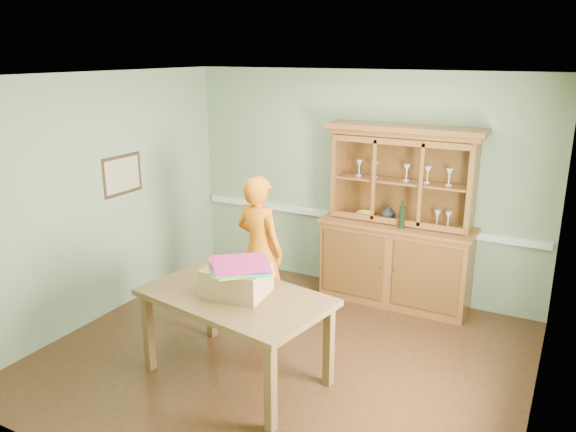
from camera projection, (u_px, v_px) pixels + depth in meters
The scene contains 14 objects.
floor at pixel (283, 357), 5.54m from camera, with size 4.50×4.50×0.00m, color #4B2D18.
ceiling at pixel (282, 76), 4.78m from camera, with size 4.50×4.50×0.00m, color white.
wall_back at pixel (361, 183), 6.86m from camera, with size 4.50×4.50×0.00m, color gray.
wall_left at pixel (103, 198), 6.17m from camera, with size 4.00×4.00×0.00m, color gray.
wall_right at pixel (549, 269), 4.15m from camera, with size 4.00×4.00×0.00m, color gray.
wall_front at pixel (129, 312), 3.47m from camera, with size 4.50×4.50×0.00m, color gray.
chair_rail at pixel (359, 219), 6.96m from camera, with size 4.41×0.05×0.08m, color silver.
framed_map at pixel (123, 175), 6.36m from camera, with size 0.03×0.60×0.46m.
window_panel at pixel (546, 263), 3.86m from camera, with size 0.03×0.96×1.36m.
china_hutch at pixel (397, 243), 6.57m from camera, with size 1.79×0.59×2.11m.
dining_table at pixel (235, 304), 5.01m from camera, with size 1.80×1.26×0.83m.
cardboard_box at pixel (237, 280), 4.97m from camera, with size 0.54×0.43×0.25m, color tan.
kite_stack at pixel (241, 265), 4.91m from camera, with size 0.68×0.68×0.05m.
person at pixel (260, 250), 6.09m from camera, with size 0.60×0.40×1.65m, color orange.
Camera 1 is at (2.35, -4.33, 2.91)m, focal length 35.00 mm.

